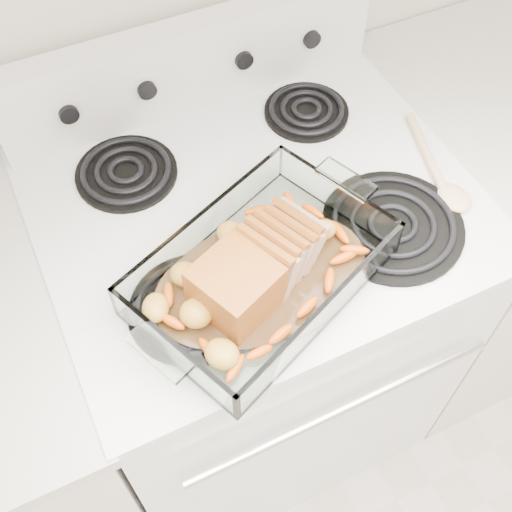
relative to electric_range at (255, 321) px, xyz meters
name	(u,v)px	position (x,y,z in m)	size (l,w,h in m)	color
electric_range	(255,321)	(0.00, 0.00, 0.00)	(0.78, 0.70, 1.12)	white
counter_right	(480,230)	(0.66, 0.00, -0.02)	(0.58, 0.68, 0.93)	silver
baking_dish	(261,275)	(-0.07, -0.17, 0.48)	(0.40, 0.26, 0.08)	white
pork_roast	(248,269)	(-0.09, -0.17, 0.51)	(0.24, 0.11, 0.09)	brown
roast_vegetables	(251,259)	(-0.07, -0.14, 0.49)	(0.32, 0.17, 0.04)	#DF4B0E
wooden_spoon	(442,177)	(0.33, -0.11, 0.46)	(0.08, 0.25, 0.02)	beige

